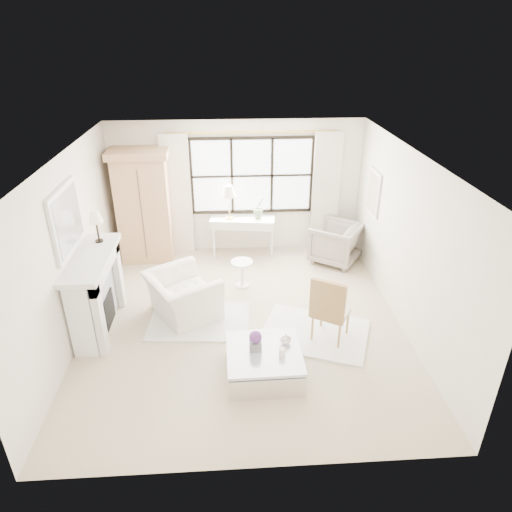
% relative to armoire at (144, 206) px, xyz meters
% --- Properties ---
extents(floor, '(5.50, 5.50, 0.00)m').
position_rel_armoire_xyz_m(floor, '(1.84, -2.40, -1.14)').
color(floor, '#C5B192').
rests_on(floor, ground).
extents(ceiling, '(5.50, 5.50, 0.00)m').
position_rel_armoire_xyz_m(ceiling, '(1.84, -2.40, 1.56)').
color(ceiling, white).
rests_on(ceiling, ground).
extents(wall_back, '(5.00, 0.00, 5.00)m').
position_rel_armoire_xyz_m(wall_back, '(1.84, 0.35, 0.21)').
color(wall_back, white).
rests_on(wall_back, ground).
extents(wall_front, '(5.00, 0.00, 5.00)m').
position_rel_armoire_xyz_m(wall_front, '(1.84, -5.15, 0.21)').
color(wall_front, silver).
rests_on(wall_front, ground).
extents(wall_left, '(0.00, 5.50, 5.50)m').
position_rel_armoire_xyz_m(wall_left, '(-0.66, -2.40, 0.21)').
color(wall_left, silver).
rests_on(wall_left, ground).
extents(wall_right, '(0.00, 5.50, 5.50)m').
position_rel_armoire_xyz_m(wall_right, '(4.34, -2.40, 0.21)').
color(wall_right, beige).
rests_on(wall_right, ground).
extents(window_pane, '(2.40, 0.02, 1.50)m').
position_rel_armoire_xyz_m(window_pane, '(2.14, 0.33, 0.46)').
color(window_pane, silver).
rests_on(window_pane, wall_back).
extents(window_frame, '(2.50, 0.04, 1.50)m').
position_rel_armoire_xyz_m(window_frame, '(2.14, 0.32, 0.46)').
color(window_frame, black).
rests_on(window_frame, wall_back).
extents(curtain_rod, '(3.30, 0.04, 0.04)m').
position_rel_armoire_xyz_m(curtain_rod, '(2.14, 0.27, 1.33)').
color(curtain_rod, '#AB853B').
rests_on(curtain_rod, wall_back).
extents(curtain_left, '(0.55, 0.10, 2.47)m').
position_rel_armoire_xyz_m(curtain_left, '(0.64, 0.25, 0.10)').
color(curtain_left, silver).
rests_on(curtain_left, ground).
extents(curtain_right, '(0.55, 0.10, 2.47)m').
position_rel_armoire_xyz_m(curtain_right, '(3.64, 0.25, 0.10)').
color(curtain_right, beige).
rests_on(curtain_right, ground).
extents(fireplace, '(0.58, 1.66, 1.26)m').
position_rel_armoire_xyz_m(fireplace, '(-0.44, -2.40, -0.49)').
color(fireplace, silver).
rests_on(fireplace, ground).
extents(mirror_frame, '(0.05, 1.15, 0.95)m').
position_rel_armoire_xyz_m(mirror_frame, '(-0.63, -2.40, 0.70)').
color(mirror_frame, silver).
rests_on(mirror_frame, wall_left).
extents(mirror_glass, '(0.02, 1.00, 0.80)m').
position_rel_armoire_xyz_m(mirror_glass, '(-0.60, -2.40, 0.70)').
color(mirror_glass, '#B5BBC1').
rests_on(mirror_glass, wall_left).
extents(art_frame, '(0.04, 0.62, 0.82)m').
position_rel_armoire_xyz_m(art_frame, '(4.31, -0.70, 0.41)').
color(art_frame, white).
rests_on(art_frame, wall_right).
extents(art_canvas, '(0.01, 0.52, 0.72)m').
position_rel_armoire_xyz_m(art_canvas, '(4.29, -0.70, 0.41)').
color(art_canvas, '#B7A68E').
rests_on(art_canvas, wall_right).
extents(mantel_lamp, '(0.22, 0.22, 0.51)m').
position_rel_armoire_xyz_m(mantel_lamp, '(-0.39, -1.90, 0.51)').
color(mantel_lamp, black).
rests_on(mantel_lamp, fireplace).
extents(armoire, '(1.13, 0.71, 2.24)m').
position_rel_armoire_xyz_m(armoire, '(0.00, 0.00, 0.00)').
color(armoire, tan).
rests_on(armoire, floor).
extents(console_table, '(1.35, 0.61, 0.80)m').
position_rel_armoire_xyz_m(console_table, '(1.92, 0.06, -0.74)').
color(console_table, silver).
rests_on(console_table, floor).
extents(console_lamp, '(0.28, 0.28, 0.69)m').
position_rel_armoire_xyz_m(console_lamp, '(1.66, 0.06, 0.22)').
color(console_lamp, '#B08B3D').
rests_on(console_lamp, console_table).
extents(orchid_plant, '(0.31, 0.31, 0.45)m').
position_rel_armoire_xyz_m(orchid_plant, '(2.26, 0.04, -0.12)').
color(orchid_plant, '#617B52').
rests_on(orchid_plant, console_table).
extents(side_table, '(0.40, 0.40, 0.51)m').
position_rel_armoire_xyz_m(side_table, '(1.86, -1.27, -0.81)').
color(side_table, silver).
rests_on(side_table, floor).
extents(rug_left, '(1.67, 1.24, 0.03)m').
position_rel_armoire_xyz_m(rug_left, '(1.13, -2.35, -1.13)').
color(rug_left, silver).
rests_on(rug_left, floor).
extents(rug_right, '(1.92, 1.69, 0.03)m').
position_rel_armoire_xyz_m(rug_right, '(2.92, -2.80, -1.12)').
color(rug_right, white).
rests_on(rug_right, floor).
extents(club_armchair, '(1.40, 1.45, 0.72)m').
position_rel_armoire_xyz_m(club_armchair, '(0.86, -2.13, -0.78)').
color(club_armchair, white).
rests_on(club_armchair, floor).
extents(wingback_chair, '(1.21, 1.20, 0.80)m').
position_rel_armoire_xyz_m(wingback_chair, '(3.76, -0.39, -0.74)').
color(wingback_chair, gray).
rests_on(wingback_chair, floor).
extents(french_chair, '(0.66, 0.66, 1.08)m').
position_rel_armoire_xyz_m(french_chair, '(3.12, -2.94, -0.83)').
color(french_chair, '#AB8047').
rests_on(french_chair, floor).
extents(coffee_table, '(1.02, 1.02, 0.38)m').
position_rel_armoire_xyz_m(coffee_table, '(2.07, -3.65, -0.96)').
color(coffee_table, silver).
rests_on(coffee_table, floor).
extents(planter_box, '(0.17, 0.17, 0.12)m').
position_rel_armoire_xyz_m(planter_box, '(1.95, -3.60, -0.70)').
color(planter_box, slate).
rests_on(planter_box, coffee_table).
extents(planter_flowers, '(0.17, 0.17, 0.17)m').
position_rel_armoire_xyz_m(planter_flowers, '(1.95, -3.60, -0.55)').
color(planter_flowers, '#5D2D71').
rests_on(planter_flowers, planter_box).
extents(pillar_candle, '(0.08, 0.08, 0.12)m').
position_rel_armoire_xyz_m(pillar_candle, '(2.30, -3.76, -0.70)').
color(pillar_candle, white).
rests_on(pillar_candle, coffee_table).
extents(coffee_vase, '(0.18, 0.18, 0.16)m').
position_rel_armoire_xyz_m(coffee_vase, '(2.38, -3.50, -0.68)').
color(coffee_vase, silver).
rests_on(coffee_vase, coffee_table).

